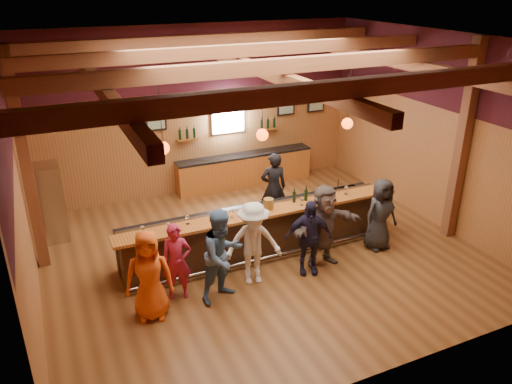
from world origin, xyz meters
TOP-DOWN VIEW (x-y plane):
  - room at (0.00, 0.06)m, footprint 9.04×9.00m
  - bar_counter at (0.02, 0.15)m, footprint 6.30×1.07m
  - back_bar_cabinet at (1.20, 3.72)m, footprint 4.00×0.52m
  - window at (0.80, 3.95)m, footprint 0.95×0.09m
  - framed_pictures at (1.67, 3.94)m, footprint 5.35×0.05m
  - wine_shelves at (0.80, 3.88)m, footprint 3.00×0.18m
  - pendant_lights at (0.00, 0.00)m, footprint 4.24×0.24m
  - stainless_fridge at (-4.10, 2.60)m, footprint 0.70×0.70m
  - customer_orange at (-2.69, -1.16)m, footprint 0.94×0.74m
  - customer_redvest at (-2.10, -0.79)m, footprint 0.62×0.48m
  - customer_denim at (-1.33, -1.16)m, footprint 1.05×0.93m
  - customer_white at (-0.61, -0.92)m, footprint 1.22×0.86m
  - customer_navy at (0.54, -1.05)m, footprint 1.01×0.68m
  - customer_brown at (0.97, -0.91)m, footprint 1.70×0.70m
  - customer_dark at (2.48, -0.81)m, footprint 0.82×0.55m
  - bartender at (0.94, 1.36)m, footprint 0.71×0.54m
  - ice_bucket at (0.10, -0.11)m, footprint 0.21×0.21m
  - bottle_a at (0.75, -0.03)m, footprint 0.07×0.07m
  - bottle_b at (1.02, -0.06)m, footprint 0.07×0.07m
  - glass_a at (-2.55, -0.18)m, footprint 0.09×0.09m
  - glass_b at (-2.07, -0.22)m, footprint 0.08×0.08m
  - glass_c at (-1.65, -0.08)m, footprint 0.09×0.09m
  - glass_d at (-0.76, -0.18)m, footprint 0.08×0.08m
  - glass_e at (-0.17, -0.18)m, footprint 0.07×0.07m
  - glass_f at (0.83, -0.24)m, footprint 0.08×0.08m
  - glass_g at (1.27, -0.07)m, footprint 0.07×0.07m
  - glass_h at (2.01, -0.13)m, footprint 0.09×0.09m

SIDE VIEW (x-z plane):
  - back_bar_cabinet at x=1.20m, z-range 0.00..0.95m
  - bar_counter at x=0.02m, z-range -0.03..1.08m
  - customer_redvest at x=-2.10m, z-range 0.00..1.51m
  - customer_navy at x=0.54m, z-range 0.00..1.60m
  - customer_dark at x=2.48m, z-range 0.00..1.63m
  - customer_orange at x=-2.69m, z-range 0.00..1.68m
  - customer_white at x=-0.61m, z-range 0.00..1.72m
  - bartender at x=0.94m, z-range 0.00..1.76m
  - customer_brown at x=0.97m, z-range 0.00..1.78m
  - stainless_fridge at x=-4.10m, z-range 0.00..1.80m
  - customer_denim at x=-1.33m, z-range 0.00..1.81m
  - glass_e at x=-0.17m, z-range 1.14..1.30m
  - glass_g at x=1.27m, z-range 1.14..1.30m
  - ice_bucket at x=0.10m, z-range 1.11..1.34m
  - bottle_a at x=0.75m, z-range 1.08..1.39m
  - bottle_b at x=1.02m, z-range 1.07..1.41m
  - glass_f at x=0.83m, z-range 1.15..1.33m
  - glass_d at x=-0.76m, z-range 1.15..1.33m
  - glass_b at x=-2.07m, z-range 1.15..1.34m
  - glass_h at x=2.01m, z-range 1.15..1.35m
  - glass_c at x=-1.65m, z-range 1.15..1.35m
  - glass_a at x=-2.55m, z-range 1.15..1.35m
  - wine_shelves at x=0.80m, z-range 1.47..1.77m
  - window at x=0.80m, z-range 1.57..2.52m
  - framed_pictures at x=1.67m, z-range 1.88..2.33m
  - pendant_lights at x=0.00m, z-range 2.02..3.39m
  - room at x=0.00m, z-range 0.95..5.47m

